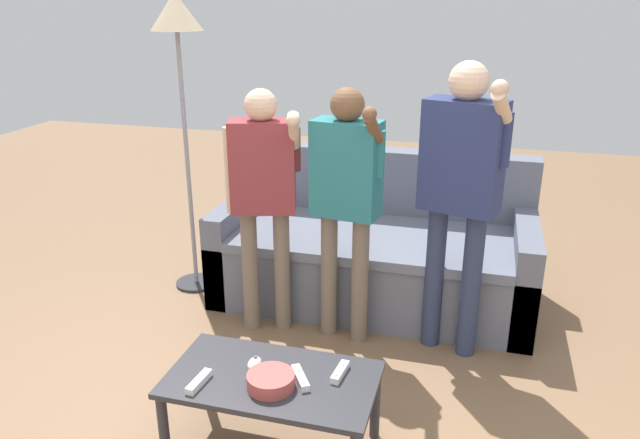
{
  "coord_description": "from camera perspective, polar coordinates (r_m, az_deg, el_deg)",
  "views": [
    {
      "loc": [
        0.69,
        -2.14,
        1.88
      ],
      "look_at": [
        -0.0,
        0.38,
        0.91
      ],
      "focal_mm": 34.12,
      "sensor_mm": 36.0,
      "label": 1
    }
  ],
  "objects": [
    {
      "name": "ground_plane",
      "position": [
        2.93,
        -2.05,
        -19.62
      ],
      "size": [
        12.0,
        12.0,
        0.0
      ],
      "primitive_type": "plane",
      "color": "brown"
    },
    {
      "name": "couch",
      "position": [
        4.01,
        5.22,
        -2.96
      ],
      "size": [
        1.98,
        0.96,
        0.91
      ],
      "color": "slate",
      "rests_on": "ground"
    },
    {
      "name": "coffee_table",
      "position": [
        2.66,
        -4.5,
        -15.42
      ],
      "size": [
        0.88,
        0.48,
        0.38
      ],
      "color": "#2D2D33",
      "rests_on": "ground"
    },
    {
      "name": "snack_bowl",
      "position": [
        2.56,
        -4.64,
        -14.85
      ],
      "size": [
        0.2,
        0.2,
        0.06
      ],
      "primitive_type": "cylinder",
      "color": "#B24C47",
      "rests_on": "coffee_table"
    },
    {
      "name": "game_remote_nunchuk",
      "position": [
        2.67,
        -6.16,
        -13.3
      ],
      "size": [
        0.06,
        0.09,
        0.05
      ],
      "color": "white",
      "rests_on": "coffee_table"
    },
    {
      "name": "floor_lamp",
      "position": [
        3.9,
        -13.19,
        16.06
      ],
      "size": [
        0.31,
        0.31,
        1.9
      ],
      "color": "#2D2D33",
      "rests_on": "ground"
    },
    {
      "name": "player_left",
      "position": [
        3.38,
        -5.34,
        3.25
      ],
      "size": [
        0.46,
        0.31,
        1.42
      ],
      "color": "#756656",
      "rests_on": "ground"
    },
    {
      "name": "player_center",
      "position": [
        3.27,
        2.42,
        2.97
      ],
      "size": [
        0.42,
        0.34,
        1.45
      ],
      "color": "#756656",
      "rests_on": "ground"
    },
    {
      "name": "player_right",
      "position": [
        3.2,
        13.07,
        3.77
      ],
      "size": [
        0.46,
        0.42,
        1.59
      ],
      "color": "#2D3856",
      "rests_on": "ground"
    },
    {
      "name": "game_remote_wand_near",
      "position": [
        2.63,
        1.89,
        -14.11
      ],
      "size": [
        0.05,
        0.15,
        0.03
      ],
      "color": "white",
      "rests_on": "coffee_table"
    },
    {
      "name": "game_remote_wand_far",
      "position": [
        2.62,
        -11.28,
        -14.69
      ],
      "size": [
        0.05,
        0.16,
        0.03
      ],
      "color": "white",
      "rests_on": "coffee_table"
    },
    {
      "name": "game_remote_wand_spare",
      "position": [
        2.59,
        -1.86,
        -14.62
      ],
      "size": [
        0.12,
        0.16,
        0.03
      ],
      "color": "white",
      "rests_on": "coffee_table"
    }
  ]
}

